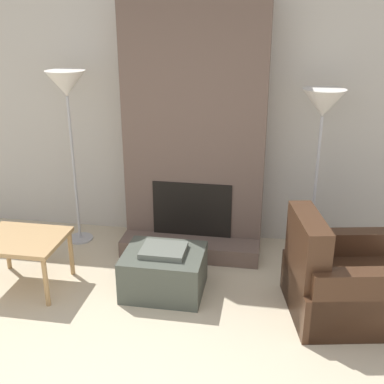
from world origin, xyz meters
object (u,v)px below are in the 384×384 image
ottoman (164,271)px  side_table (22,244)px  floor_lamp_left (67,92)px  floor_lamp_right (323,111)px  armchair (342,284)px

ottoman → side_table: size_ratio=0.96×
ottoman → floor_lamp_left: size_ratio=0.38×
floor_lamp_right → side_table: bearing=-159.1°
side_table → ottoman: bearing=5.7°
ottoman → side_table: side_table is taller
side_table → floor_lamp_right: size_ratio=0.43×
ottoman → armchair: bearing=-2.8°
floor_lamp_right → ottoman: bearing=-146.9°
floor_lamp_left → ottoman: bearing=-36.8°
floor_lamp_left → floor_lamp_right: bearing=-0.0°
armchair → floor_lamp_left: size_ratio=0.61×
armchair → ottoman: bearing=75.9°
ottoman → armchair: size_ratio=0.63×
side_table → floor_lamp_left: floor_lamp_left is taller
floor_lamp_right → armchair: bearing=-78.3°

